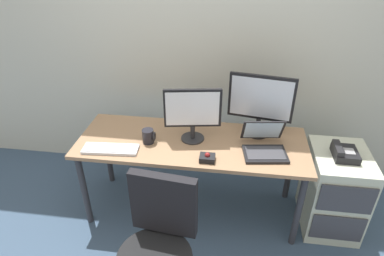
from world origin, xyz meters
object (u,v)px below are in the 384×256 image
Objects in this scene: monitor_side at (193,112)px; laptop at (264,145)px; trackball_mouse at (207,158)px; monitor_main at (261,101)px; keyboard at (111,149)px; file_cabinet at (333,191)px; coffee_mug at (148,136)px; desk_phone at (344,153)px.

laptop is at bearing -9.11° from monitor_side.
monitor_side is 0.58m from laptop.
monitor_main is at bearing 48.72° from trackball_mouse.
monitor_main is 1.19× the size of keyboard.
monitor_side is at bearing -163.48° from monitor_main.
laptop reaches higher than keyboard.
file_cabinet is at bearing -1.96° from monitor_side.
laptop is (0.04, -0.23, -0.24)m from monitor_main.
coffee_mug is (-0.47, 0.17, 0.03)m from trackball_mouse.
monitor_main reaches higher than monitor_side.
coffee_mug is (-1.46, -0.05, 0.42)m from file_cabinet.
monitor_main is at bearing 16.21° from coffee_mug.
desk_phone is 0.40× the size of monitor_main.
file_cabinet is 1.52m from coffee_mug.
desk_phone is at bearing 11.93° from trackball_mouse.
coffee_mug is at bearing -177.87° from file_cabinet.
laptop is 3.27× the size of trackball_mouse.
desk_phone is 0.58m from laptop.
keyboard is 3.81× the size of trackball_mouse.
keyboard is (-1.70, -0.18, -0.00)m from desk_phone.
trackball_mouse is at bearing -1.88° from keyboard.
file_cabinet is at bearing -16.52° from monitor_main.
trackball_mouse is (-0.99, -0.22, 0.39)m from file_cabinet.
monitor_main reaches higher than laptop.
desk_phone is 0.56× the size of laptop.
monitor_side is at bearing 15.74° from coffee_mug.
desk_phone is at bearing -116.78° from file_cabinet.
coffee_mug reaches higher than keyboard.
monitor_side is 3.90× the size of trackball_mouse.
desk_phone reaches higher than keyboard.
trackball_mouse is at bearing -168.07° from desk_phone.
keyboard is 3.79× the size of coffee_mug.
trackball_mouse is at bearing -62.13° from monitor_side.
file_cabinet is 1.63× the size of keyboard.
monitor_side is at bearing 117.87° from trackball_mouse.
monitor_main is at bearing 100.14° from laptop.
monitor_main is at bearing 161.89° from desk_phone.
trackball_mouse is (0.72, -0.02, 0.01)m from keyboard.
laptop is (0.54, -0.09, -0.19)m from monitor_side.
laptop reaches higher than file_cabinet.
monitor_main is (-0.63, 0.19, 0.65)m from file_cabinet.
monitor_side is at bearing 177.18° from desk_phone.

